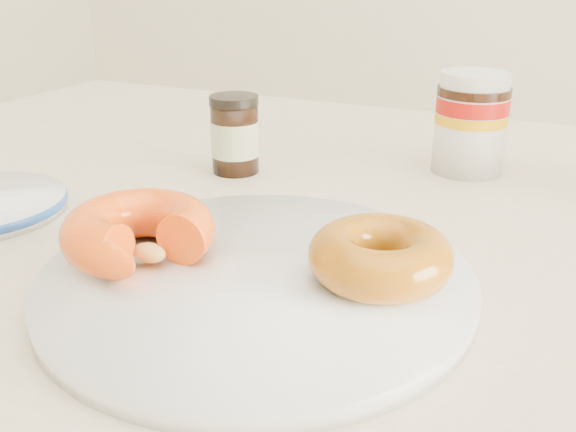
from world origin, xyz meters
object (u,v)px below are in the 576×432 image
at_px(donut_whole, 380,256).
at_px(dining_table, 407,330).
at_px(dark_jar, 235,135).
at_px(donut_bitten, 139,231).
at_px(nutella_jar, 471,119).
at_px(plate, 257,279).

bearing_deg(donut_whole, dining_table, 90.76).
bearing_deg(dark_jar, donut_bitten, -77.03).
xyz_separation_m(nutella_jar, dark_jar, (-0.22, -0.10, -0.02)).
distance_m(dining_table, plate, 0.17).
bearing_deg(donut_bitten, nutella_jar, 60.64).
distance_m(plate, donut_bitten, 0.09).
relative_size(donut_bitten, dark_jar, 1.33).
bearing_deg(donut_whole, donut_bitten, -167.39).
xyz_separation_m(dining_table, donut_bitten, (-0.16, -0.14, 0.12)).
height_order(plate, dark_jar, dark_jar).
distance_m(dining_table, dark_jar, 0.26).
distance_m(donut_bitten, donut_whole, 0.17).
relative_size(donut_whole, dark_jar, 1.17).
height_order(plate, nutella_jar, nutella_jar).
xyz_separation_m(plate, nutella_jar, (0.08, 0.32, 0.05)).
distance_m(donut_whole, dark_jar, 0.29).
xyz_separation_m(dining_table, dark_jar, (-0.21, 0.09, 0.12)).
xyz_separation_m(plate, donut_whole, (0.08, 0.02, 0.02)).
bearing_deg(donut_bitten, plate, 6.14).
relative_size(plate, donut_whole, 3.11).
relative_size(donut_bitten, donut_whole, 1.13).
bearing_deg(donut_bitten, dining_table, 37.47).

